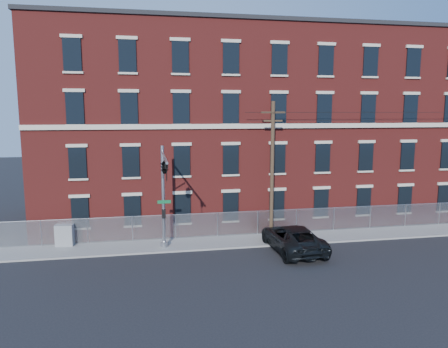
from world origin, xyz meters
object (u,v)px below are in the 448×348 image
utility_pole_near (272,167)px  pickup_truck (293,238)px  utility_cabinet (65,235)px  traffic_signal_mast (164,177)px

utility_pole_near → pickup_truck: size_ratio=1.57×
utility_cabinet → traffic_signal_mast: bearing=-22.3°
traffic_signal_mast → utility_pole_near: bearing=23.1°
pickup_truck → utility_cabinet: size_ratio=4.25×
utility_pole_near → utility_cabinet: (-14.80, 0.40, -4.47)m
utility_pole_near → utility_cabinet: bearing=178.5°
utility_pole_near → pickup_truck: bearing=-80.0°
traffic_signal_mast → utility_pole_near: size_ratio=0.70×
utility_pole_near → utility_cabinet: size_ratio=6.69×
traffic_signal_mast → utility_pole_near: utility_pole_near is taller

